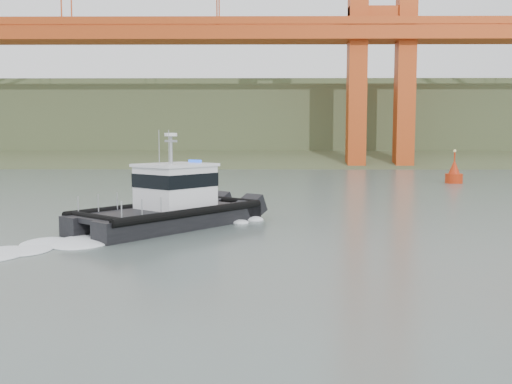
% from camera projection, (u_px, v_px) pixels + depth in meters
% --- Properties ---
extents(ground, '(400.00, 400.00, 0.00)m').
position_uv_depth(ground, '(207.00, 279.00, 21.52)').
color(ground, '#4A5852').
rests_on(ground, ground).
extents(headlands, '(500.00, 105.36, 27.12)m').
position_uv_depth(headlands, '(253.00, 130.00, 145.73)').
color(headlands, '#3E502D').
rests_on(headlands, ground).
extents(patrol_boat, '(10.87, 11.87, 5.75)m').
position_uv_depth(patrol_boat, '(171.00, 203.00, 33.79)').
color(patrol_boat, black).
rests_on(patrol_boat, ground).
extents(nav_buoy, '(1.95, 1.95, 4.07)m').
position_uv_depth(nav_buoy, '(454.00, 174.00, 65.20)').
color(nav_buoy, '#B3290C').
rests_on(nav_buoy, ground).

